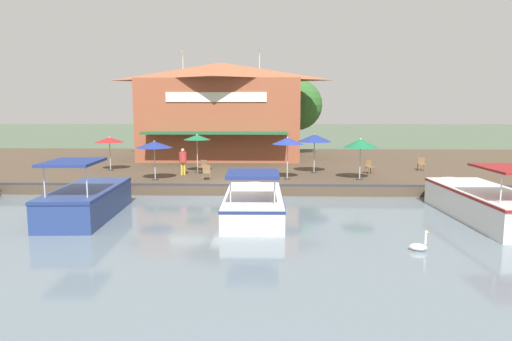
{
  "coord_description": "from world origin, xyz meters",
  "views": [
    {
      "loc": [
        23.54,
        1.83,
        4.68
      ],
      "look_at": [
        -1.0,
        1.05,
        1.3
      ],
      "focal_mm": 32.0,
      "sensor_mm": 36.0,
      "label": 1
    }
  ],
  "objects_px": {
    "waterfront_restaurant": "(221,110)",
    "swan": "(419,246)",
    "motorboat_distant_upstream": "(92,198)",
    "tree_downstream_bank": "(295,106)",
    "cafe_chair_under_first_umbrella": "(369,166)",
    "patio_umbrella_by_entrance": "(288,141)",
    "motorboat_second_along": "(254,201)",
    "patio_umbrella_mid_patio_right": "(197,138)",
    "patio_umbrella_back_row": "(361,143)",
    "cafe_chair_back_row_seat": "(207,172)",
    "patio_umbrella_far_corner": "(315,138)",
    "person_at_quay_edge": "(183,158)",
    "patio_umbrella_near_quay_edge": "(154,145)",
    "cafe_chair_far_corner_seat": "(203,166)",
    "patio_umbrella_mid_patio_left": "(109,140)",
    "motorboat_outer_channel": "(478,200)",
    "cafe_chair_facing_river": "(421,163)"
  },
  "relations": [
    {
      "from": "patio_umbrella_near_quay_edge",
      "to": "motorboat_distant_upstream",
      "type": "distance_m",
      "value": 6.48
    },
    {
      "from": "patio_umbrella_by_entrance",
      "to": "waterfront_restaurant",
      "type": "bearing_deg",
      "value": -156.12
    },
    {
      "from": "cafe_chair_far_corner_seat",
      "to": "motorboat_distant_upstream",
      "type": "bearing_deg",
      "value": -22.4
    },
    {
      "from": "motorboat_second_along",
      "to": "swan",
      "type": "relative_size",
      "value": 10.73
    },
    {
      "from": "patio_umbrella_mid_patio_right",
      "to": "swan",
      "type": "bearing_deg",
      "value": 33.78
    },
    {
      "from": "waterfront_restaurant",
      "to": "cafe_chair_under_first_umbrella",
      "type": "relative_size",
      "value": 15.21
    },
    {
      "from": "patio_umbrella_near_quay_edge",
      "to": "patio_umbrella_far_corner",
      "type": "bearing_deg",
      "value": 109.42
    },
    {
      "from": "patio_umbrella_far_corner",
      "to": "tree_downstream_bank",
      "type": "distance_m",
      "value": 12.48
    },
    {
      "from": "patio_umbrella_near_quay_edge",
      "to": "cafe_chair_back_row_seat",
      "type": "height_order",
      "value": "patio_umbrella_near_quay_edge"
    },
    {
      "from": "patio_umbrella_mid_patio_left",
      "to": "swan",
      "type": "height_order",
      "value": "patio_umbrella_mid_patio_left"
    },
    {
      "from": "cafe_chair_far_corner_seat",
      "to": "tree_downstream_bank",
      "type": "distance_m",
      "value": 14.92
    },
    {
      "from": "cafe_chair_under_first_umbrella",
      "to": "motorboat_second_along",
      "type": "relative_size",
      "value": 0.11
    },
    {
      "from": "patio_umbrella_mid_patio_left",
      "to": "person_at_quay_edge",
      "type": "height_order",
      "value": "patio_umbrella_mid_patio_left"
    },
    {
      "from": "motorboat_outer_channel",
      "to": "person_at_quay_edge",
      "type": "bearing_deg",
      "value": -118.96
    },
    {
      "from": "waterfront_restaurant",
      "to": "tree_downstream_bank",
      "type": "distance_m",
      "value": 7.29
    },
    {
      "from": "patio_umbrella_back_row",
      "to": "cafe_chair_under_first_umbrella",
      "type": "distance_m",
      "value": 3.06
    },
    {
      "from": "patio_umbrella_near_quay_edge",
      "to": "cafe_chair_far_corner_seat",
      "type": "relative_size",
      "value": 2.65
    },
    {
      "from": "patio_umbrella_mid_patio_left",
      "to": "cafe_chair_far_corner_seat",
      "type": "distance_m",
      "value": 6.64
    },
    {
      "from": "person_at_quay_edge",
      "to": "cafe_chair_back_row_seat",
      "type": "bearing_deg",
      "value": 42.23
    },
    {
      "from": "patio_umbrella_far_corner",
      "to": "cafe_chair_under_first_umbrella",
      "type": "height_order",
      "value": "patio_umbrella_far_corner"
    },
    {
      "from": "motorboat_second_along",
      "to": "tree_downstream_bank",
      "type": "xyz_separation_m",
      "value": [
        -21.4,
        2.92,
        4.18
      ]
    },
    {
      "from": "motorboat_distant_upstream",
      "to": "cafe_chair_under_first_umbrella",
      "type": "bearing_deg",
      "value": 122.86
    },
    {
      "from": "patio_umbrella_far_corner",
      "to": "cafe_chair_back_row_seat",
      "type": "xyz_separation_m",
      "value": [
        3.14,
        -6.41,
        -1.72
      ]
    },
    {
      "from": "patio_umbrella_back_row",
      "to": "cafe_chair_back_row_seat",
      "type": "relative_size",
      "value": 2.79
    },
    {
      "from": "tree_downstream_bank",
      "to": "swan",
      "type": "bearing_deg",
      "value": 5.65
    },
    {
      "from": "patio_umbrella_back_row",
      "to": "cafe_chair_back_row_seat",
      "type": "height_order",
      "value": "patio_umbrella_back_row"
    },
    {
      "from": "motorboat_distant_upstream",
      "to": "tree_downstream_bank",
      "type": "relative_size",
      "value": 1.06
    },
    {
      "from": "motorboat_distant_upstream",
      "to": "waterfront_restaurant",
      "type": "bearing_deg",
      "value": 167.89
    },
    {
      "from": "patio_umbrella_mid_patio_right",
      "to": "motorboat_second_along",
      "type": "relative_size",
      "value": 0.33
    },
    {
      "from": "patio_umbrella_near_quay_edge",
      "to": "tree_downstream_bank",
      "type": "height_order",
      "value": "tree_downstream_bank"
    },
    {
      "from": "patio_umbrella_far_corner",
      "to": "motorboat_distant_upstream",
      "type": "distance_m",
      "value": 14.28
    },
    {
      "from": "patio_umbrella_far_corner",
      "to": "person_at_quay_edge",
      "type": "distance_m",
      "value": 8.3
    },
    {
      "from": "waterfront_restaurant",
      "to": "swan",
      "type": "height_order",
      "value": "waterfront_restaurant"
    },
    {
      "from": "waterfront_restaurant",
      "to": "swan",
      "type": "xyz_separation_m",
      "value": [
        22.73,
        8.81,
        -4.26
      ]
    },
    {
      "from": "patio_umbrella_mid_patio_right",
      "to": "swan",
      "type": "height_order",
      "value": "patio_umbrella_mid_patio_right"
    },
    {
      "from": "waterfront_restaurant",
      "to": "cafe_chair_under_first_umbrella",
      "type": "height_order",
      "value": "waterfront_restaurant"
    },
    {
      "from": "cafe_chair_under_first_umbrella",
      "to": "motorboat_second_along",
      "type": "distance_m",
      "value": 11.16
    },
    {
      "from": "cafe_chair_back_row_seat",
      "to": "swan",
      "type": "height_order",
      "value": "cafe_chair_back_row_seat"
    },
    {
      "from": "patio_umbrella_back_row",
      "to": "tree_downstream_bank",
      "type": "xyz_separation_m",
      "value": [
        -15.03,
        -2.93,
        2.14
      ]
    },
    {
      "from": "cafe_chair_facing_river",
      "to": "person_at_quay_edge",
      "type": "height_order",
      "value": "person_at_quay_edge"
    },
    {
      "from": "patio_umbrella_by_entrance",
      "to": "patio_umbrella_back_row",
      "type": "xyz_separation_m",
      "value": [
        -0.04,
        4.15,
        -0.12
      ]
    },
    {
      "from": "person_at_quay_edge",
      "to": "swan",
      "type": "relative_size",
      "value": 2.37
    },
    {
      "from": "patio_umbrella_by_entrance",
      "to": "motorboat_second_along",
      "type": "bearing_deg",
      "value": -15.02
    },
    {
      "from": "person_at_quay_edge",
      "to": "tree_downstream_bank",
      "type": "relative_size",
      "value": 0.25
    },
    {
      "from": "patio_umbrella_mid_patio_left",
      "to": "motorboat_outer_channel",
      "type": "height_order",
      "value": "patio_umbrella_mid_patio_left"
    },
    {
      "from": "patio_umbrella_by_entrance",
      "to": "cafe_chair_back_row_seat",
      "type": "distance_m",
      "value": 4.94
    },
    {
      "from": "patio_umbrella_mid_patio_left",
      "to": "motorboat_distant_upstream",
      "type": "distance_m",
      "value": 10.6
    },
    {
      "from": "cafe_chair_facing_river",
      "to": "cafe_chair_under_first_umbrella",
      "type": "bearing_deg",
      "value": -67.1
    },
    {
      "from": "patio_umbrella_near_quay_edge",
      "to": "cafe_chair_under_first_umbrella",
      "type": "xyz_separation_m",
      "value": [
        -2.95,
        12.73,
        -1.55
      ]
    },
    {
      "from": "person_at_quay_edge",
      "to": "motorboat_outer_channel",
      "type": "height_order",
      "value": "motorboat_outer_channel"
    }
  ]
}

